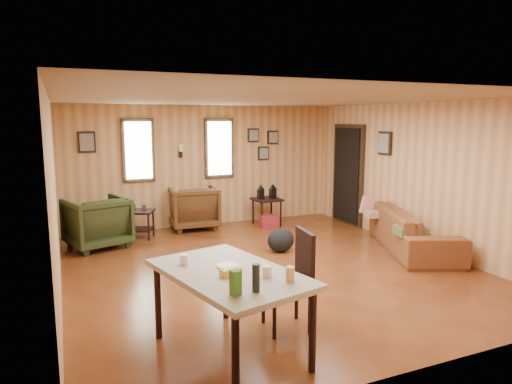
% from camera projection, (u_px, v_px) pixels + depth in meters
% --- Properties ---
extents(room, '(5.54, 6.04, 2.44)m').
position_uv_depth(room, '(270.00, 182.00, 6.74)').
color(room, brown).
rests_on(room, ground).
extents(sofa, '(1.53, 2.35, 0.89)m').
position_uv_depth(sofa, '(414.00, 223.00, 7.45)').
color(sofa, brown).
rests_on(sofa, ground).
extents(recliner_brown, '(0.94, 0.89, 0.92)m').
position_uv_depth(recliner_brown, '(193.00, 205.00, 8.93)').
color(recliner_brown, '#4E2F17').
rests_on(recliner_brown, ground).
extents(recliner_green, '(1.12, 1.09, 0.94)m').
position_uv_depth(recliner_green, '(97.00, 220.00, 7.59)').
color(recliner_green, '#273016').
rests_on(recliner_green, ground).
extents(end_table, '(0.63, 0.60, 0.62)m').
position_uv_depth(end_table, '(140.00, 219.00, 8.21)').
color(end_table, black).
rests_on(end_table, ground).
extents(side_table, '(0.54, 0.54, 0.84)m').
position_uv_depth(side_table, '(267.00, 197.00, 9.20)').
color(side_table, black).
rests_on(side_table, ground).
extents(cooler, '(0.38, 0.29, 0.25)m').
position_uv_depth(cooler, '(269.00, 221.00, 9.03)').
color(cooler, maroon).
rests_on(cooler, ground).
extents(backpack, '(0.48, 0.37, 0.39)m').
position_uv_depth(backpack, '(281.00, 240.00, 7.36)').
color(backpack, black).
rests_on(backpack, ground).
extents(sofa_pillows, '(0.84, 1.83, 0.37)m').
position_uv_depth(sofa_pillows, '(390.00, 219.00, 7.47)').
color(sofa_pillows, brown).
rests_on(sofa_pillows, sofa).
extents(dining_table, '(1.26, 1.72, 1.01)m').
position_uv_depth(dining_table, '(230.00, 279.00, 4.06)').
color(dining_table, '#9F9385').
rests_on(dining_table, ground).
extents(dining_chair, '(0.51, 0.51, 1.02)m').
position_uv_depth(dining_chair, '(294.00, 274.00, 4.62)').
color(dining_chair, '#273016').
rests_on(dining_chair, ground).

